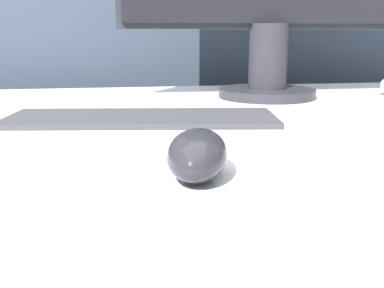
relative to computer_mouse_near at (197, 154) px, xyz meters
name	(u,v)px	position (x,y,z in m)	size (l,w,h in m)	color
partition_panel	(157,151)	(0.04, 0.92, -0.24)	(5.00, 0.03, 1.03)	#333D4C
computer_mouse_near	(197,154)	(0.00, 0.00, 0.00)	(0.08, 0.12, 0.05)	#232328
keyboard	(142,124)	(-0.04, 0.22, -0.01)	(0.42, 0.20, 0.02)	silver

